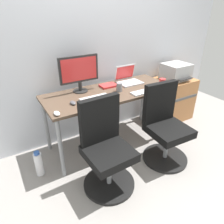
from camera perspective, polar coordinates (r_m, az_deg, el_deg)
name	(u,v)px	position (r m, az deg, el deg)	size (l,w,h in m)	color
ground_plane	(110,142)	(2.90, -0.51, -8.23)	(5.28, 5.28, 0.00)	gray
back_wall	(93,40)	(2.74, -5.24, 19.16)	(4.40, 0.04, 2.60)	silver
desk	(110,97)	(2.56, -0.58, 4.27)	(1.62, 0.65, 0.76)	brown
office_chair_left	(106,149)	(2.08, -1.74, -10.29)	(0.54, 0.54, 0.94)	black
office_chair_right	(165,127)	(2.49, 14.41, -4.15)	(0.54, 0.54, 0.94)	black
side_cabinet	(172,98)	(3.51, 16.24, 3.62)	(0.59, 0.50, 0.67)	#B77542
printer	(176,72)	(3.36, 17.27, 10.65)	(0.38, 0.40, 0.24)	#B7B7B7
water_bottle_on_floor	(39,164)	(2.47, -19.61, -13.35)	(0.09, 0.09, 0.31)	white
desktop_monitor	(79,71)	(2.48, -9.11, 11.06)	(0.48, 0.18, 0.43)	#262626
open_laptop	(128,79)	(2.83, 4.46, 9.24)	(0.31, 0.27, 0.22)	silver
keyboard_by_monitor	(95,98)	(2.33, -4.78, 3.87)	(0.34, 0.12, 0.02)	silver
keyboard_by_laptop	(144,92)	(2.52, 8.93, 5.55)	(0.34, 0.12, 0.02)	silver
mouse_by_monitor	(73,103)	(2.23, -10.79, 2.53)	(0.06, 0.10, 0.03)	#515156
mouse_by_laptop	(57,113)	(2.05, -15.07, -0.38)	(0.06, 0.10, 0.03)	silver
coffee_mug	(162,82)	(2.78, 13.76, 8.05)	(0.08, 0.08, 0.09)	red
pen_cup	(119,87)	(2.52, 2.02, 6.89)	(0.07, 0.07, 0.10)	slate
notebook	(108,86)	(2.68, -1.03, 7.34)	(0.21, 0.15, 0.03)	red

